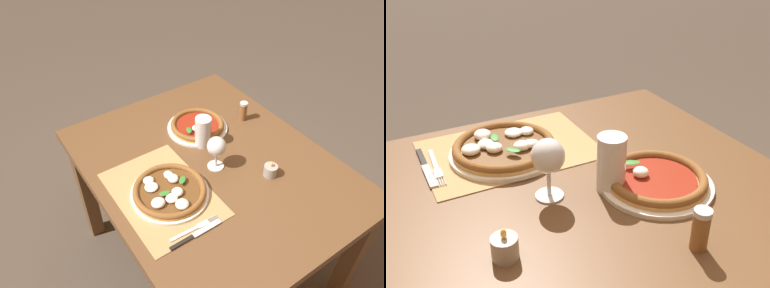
# 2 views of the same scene
# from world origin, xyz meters

# --- Properties ---
(dining_table) EXTENTS (1.19, 0.95, 0.74)m
(dining_table) POSITION_xyz_m (0.00, 0.00, 0.63)
(dining_table) COLOR brown
(dining_table) RESTS_ON ground
(paper_placemat) EXTENTS (0.48, 0.34, 0.00)m
(paper_placemat) POSITION_xyz_m (0.03, -0.26, 0.74)
(paper_placemat) COLOR #A88451
(paper_placemat) RESTS_ON dining_table
(pizza_near) EXTENTS (0.31, 0.31, 0.05)m
(pizza_near) POSITION_xyz_m (0.05, -0.24, 0.76)
(pizza_near) COLOR silver
(pizza_near) RESTS_ON paper_placemat
(pizza_far) EXTENTS (0.28, 0.28, 0.05)m
(pizza_far) POSITION_xyz_m (-0.23, 0.09, 0.76)
(pizza_far) COLOR silver
(pizza_far) RESTS_ON dining_table
(wine_glass) EXTENTS (0.08, 0.08, 0.16)m
(wine_glass) POSITION_xyz_m (0.03, 0.01, 0.85)
(wine_glass) COLOR silver
(wine_glass) RESTS_ON dining_table
(pint_glass) EXTENTS (0.07, 0.07, 0.15)m
(pint_glass) POSITION_xyz_m (-0.12, 0.05, 0.81)
(pint_glass) COLOR silver
(pint_glass) RESTS_ON dining_table
(fork) EXTENTS (0.03, 0.20, 0.00)m
(fork) POSITION_xyz_m (0.24, -0.25, 0.75)
(fork) COLOR #B7B7BC
(fork) RESTS_ON paper_placemat
(knife) EXTENTS (0.02, 0.22, 0.01)m
(knife) POSITION_xyz_m (0.27, -0.26, 0.75)
(knife) COLOR black
(knife) RESTS_ON paper_placemat
(votive_candle) EXTENTS (0.06, 0.06, 0.07)m
(votive_candle) POSITION_xyz_m (0.19, 0.16, 0.76)
(votive_candle) COLOR gray
(votive_candle) RESTS_ON dining_table
(pepper_shaker) EXTENTS (0.04, 0.04, 0.10)m
(pepper_shaker) POSITION_xyz_m (-0.17, 0.32, 0.79)
(pepper_shaker) COLOR brown
(pepper_shaker) RESTS_ON dining_table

